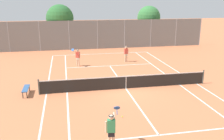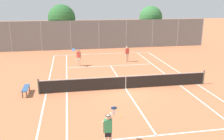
# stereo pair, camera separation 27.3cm
# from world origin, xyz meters

# --- Properties ---
(ground_plane) EXTENTS (120.00, 120.00, 0.00)m
(ground_plane) POSITION_xyz_m (0.00, 0.00, 0.00)
(ground_plane) COLOR #C67047
(court_line_markings) EXTENTS (11.10, 23.90, 0.01)m
(court_line_markings) POSITION_xyz_m (0.00, 0.00, 0.00)
(court_line_markings) COLOR silver
(court_line_markings) RESTS_ON ground
(tennis_net) EXTENTS (12.00, 0.10, 1.07)m
(tennis_net) POSITION_xyz_m (0.00, 0.00, 0.51)
(tennis_net) COLOR #474C47
(tennis_net) RESTS_ON ground
(player_near_side) EXTENTS (0.74, 0.72, 1.77)m
(player_near_side) POSITION_xyz_m (-2.39, -7.06, 0.93)
(player_near_side) COLOR beige
(player_near_side) RESTS_ON ground
(player_far_left) EXTENTS (0.87, 0.67, 1.77)m
(player_far_left) POSITION_xyz_m (-2.98, 6.86, 0.93)
(player_far_left) COLOR beige
(player_far_left) RESTS_ON ground
(player_far_right) EXTENTS (0.44, 0.50, 1.60)m
(player_far_right) POSITION_xyz_m (1.91, 7.70, 0.91)
(player_far_right) COLOR beige
(player_far_right) RESTS_ON ground
(loose_tennis_ball_0) EXTENTS (0.07, 0.07, 0.07)m
(loose_tennis_ball_0) POSITION_xyz_m (0.07, 0.76, 0.03)
(loose_tennis_ball_0) COLOR #D1DB33
(loose_tennis_ball_0) RESTS_ON ground
(loose_tennis_ball_1) EXTENTS (0.07, 0.07, 0.07)m
(loose_tennis_ball_1) POSITION_xyz_m (3.32, 1.05, 0.03)
(loose_tennis_ball_1) COLOR #D1DB33
(loose_tennis_ball_1) RESTS_ON ground
(loose_tennis_ball_2) EXTENTS (0.07, 0.07, 0.07)m
(loose_tennis_ball_2) POSITION_xyz_m (-1.26, -4.27, 0.03)
(loose_tennis_ball_2) COLOR #D1DB33
(loose_tennis_ball_2) RESTS_ON ground
(courtside_bench) EXTENTS (0.36, 1.50, 0.47)m
(courtside_bench) POSITION_xyz_m (-6.81, 0.16, 0.41)
(courtside_bench) COLOR #33598C
(courtside_bench) RESTS_ON ground
(back_fence) EXTENTS (28.29, 0.08, 3.62)m
(back_fence) POSITION_xyz_m (0.00, 14.96, 1.81)
(back_fence) COLOR gray
(back_fence) RESTS_ON ground
(tree_behind_left) EXTENTS (3.46, 3.46, 5.51)m
(tree_behind_left) POSITION_xyz_m (-4.55, 16.77, 3.66)
(tree_behind_left) COLOR brown
(tree_behind_left) RESTS_ON ground
(tree_behind_right) EXTENTS (3.18, 3.18, 5.24)m
(tree_behind_right) POSITION_xyz_m (7.71, 17.66, 3.58)
(tree_behind_right) COLOR brown
(tree_behind_right) RESTS_ON ground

